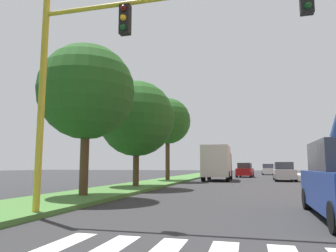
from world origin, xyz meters
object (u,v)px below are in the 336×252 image
sedan_midblock (284,172)px  sedan_far_horizon (268,170)px  sedan_distant (245,171)px  truck_box_delivery (217,163)px  tree_mid (87,92)px  tree_distant (168,121)px  tree_far (137,119)px  traffic_light_gantry (122,48)px

sedan_midblock → sedan_far_horizon: sedan_midblock is taller
sedan_distant → truck_box_delivery: bearing=-103.6°
tree_mid → sedan_far_horizon: bearing=76.3°
tree_distant → sedan_midblock: 11.42m
truck_box_delivery → sedan_distant: bearing=76.4°
sedan_midblock → sedan_distant: bearing=111.4°
tree_distant → tree_mid: bearing=-89.5°
tree_distant → sedan_distant: 15.04m
tree_mid → tree_far: 6.01m
tree_distant → sedan_midblock: size_ratio=1.56×
traffic_light_gantry → truck_box_delivery: 21.96m
traffic_light_gantry → sedan_far_horizon: 43.67m
sedan_far_horizon → truck_box_delivery: bearing=-104.9°
tree_distant → truck_box_delivery: bearing=39.6°
tree_mid → sedan_far_horizon: size_ratio=1.39×
sedan_distant → tree_mid: bearing=-102.7°
truck_box_delivery → tree_far: bearing=-108.2°
tree_far → sedan_distant: bearing=73.9°
truck_box_delivery → sedan_midblock: bearing=8.2°
tree_distant → sedan_far_horizon: 26.69m
traffic_light_gantry → truck_box_delivery: traffic_light_gantry is taller
tree_distant → sedan_distant: size_ratio=1.50×
sedan_midblock → sedan_far_horizon: (-0.18, 20.47, -0.01)m
tree_far → sedan_distant: size_ratio=1.35×
tree_far → truck_box_delivery: tree_far is taller
tree_mid → tree_far: tree_far is taller
traffic_light_gantry → tree_far: bearing=108.2°
tree_distant → sedan_midblock: tree_distant is taller
tree_far → sedan_far_horizon: size_ratio=1.40×
tree_distant → tree_far: bearing=-88.9°
tree_distant → truck_box_delivery: (3.89, 3.22, -3.53)m
tree_mid → truck_box_delivery: 17.99m
traffic_light_gantry → sedan_midblock: bearing=74.8°
traffic_light_gantry → sedan_midblock: 23.73m
tree_mid → traffic_light_gantry: size_ratio=0.78×
traffic_light_gantry → sedan_midblock: size_ratio=1.78×
tree_far → truck_box_delivery: 12.23m
tree_far → sedan_far_horizon: (9.39, 32.68, -3.41)m
tree_mid → tree_far: bearing=89.7°
tree_mid → sedan_far_horizon: tree_mid is taller
tree_mid → sedan_midblock: 20.92m
sedan_distant → tree_distant: bearing=-115.7°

